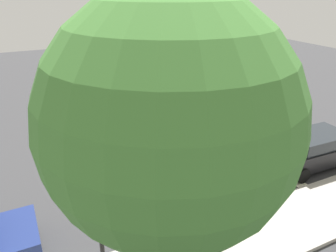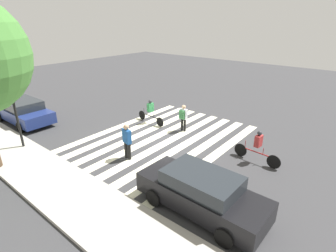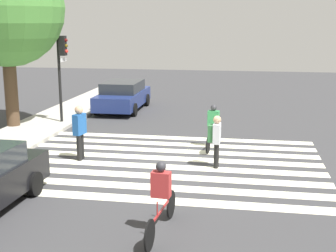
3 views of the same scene
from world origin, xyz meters
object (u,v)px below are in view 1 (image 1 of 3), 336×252
at_px(traffic_light, 94,184).
at_px(cyclist_far_lane, 119,133).
at_px(street_tree, 170,122).
at_px(pedestrian_child_with_backpack, 163,120).
at_px(cyclist_mid_street, 250,112).
at_px(pedestrian_adult_blue_shirt, 209,158).
at_px(car_parked_far_curb, 314,149).

bearing_deg(traffic_light, cyclist_far_lane, -111.84).
distance_m(traffic_light, cyclist_far_lane, 7.59).
height_order(street_tree, cyclist_far_lane, street_tree).
xyz_separation_m(pedestrian_child_with_backpack, cyclist_mid_street, (-4.89, 0.80, -0.10)).
height_order(pedestrian_adult_blue_shirt, cyclist_far_lane, pedestrian_adult_blue_shirt).
height_order(pedestrian_child_with_backpack, cyclist_far_lane, pedestrian_child_with_backpack).
xyz_separation_m(traffic_light, pedestrian_child_with_backpack, (-5.15, -7.04, -1.90)).
distance_m(pedestrian_adult_blue_shirt, car_parked_far_curb, 4.86).
relative_size(street_tree, cyclist_far_lane, 3.12).
distance_m(pedestrian_child_with_backpack, cyclist_far_lane, 2.44).
height_order(traffic_light, cyclist_mid_street, traffic_light).
height_order(cyclist_mid_street, cyclist_far_lane, cyclist_mid_street).
bearing_deg(car_parked_far_curb, traffic_light, 11.16).
height_order(traffic_light, pedestrian_child_with_backpack, traffic_light).
bearing_deg(cyclist_far_lane, car_parked_far_curb, 150.81).
xyz_separation_m(traffic_light, car_parked_far_curb, (-9.83, -1.66, -2.08)).
bearing_deg(traffic_light, pedestrian_adult_blue_shirt, -152.82).
height_order(pedestrian_adult_blue_shirt, car_parked_far_curb, pedestrian_adult_blue_shirt).
distance_m(cyclist_far_lane, car_parked_far_curb, 8.77).
bearing_deg(traffic_light, cyclist_mid_street, -148.14).
relative_size(street_tree, pedestrian_adult_blue_shirt, 4.11).
distance_m(street_tree, pedestrian_adult_blue_shirt, 7.17).
distance_m(cyclist_mid_street, cyclist_far_lane, 7.34).
bearing_deg(pedestrian_child_with_backpack, cyclist_mid_street, -6.38).
xyz_separation_m(street_tree, cyclist_mid_street, (-8.93, -8.09, -4.14)).
bearing_deg(street_tree, pedestrian_child_with_backpack, -114.39).
xyz_separation_m(traffic_light, pedestrian_adult_blue_shirt, (-5.07, -2.60, -1.84)).
distance_m(traffic_light, street_tree, 3.04).
bearing_deg(pedestrian_adult_blue_shirt, car_parked_far_curb, -178.41).
xyz_separation_m(street_tree, pedestrian_child_with_backpack, (-4.03, -8.90, -4.04)).
relative_size(pedestrian_child_with_backpack, pedestrian_adult_blue_shirt, 0.91).
distance_m(traffic_light, car_parked_far_curb, 10.19).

